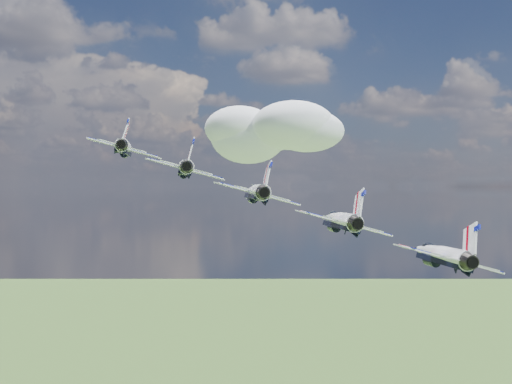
{
  "coord_description": "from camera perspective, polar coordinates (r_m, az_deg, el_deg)",
  "views": [
    {
      "loc": [
        -1.36,
        -65.86,
        143.87
      ],
      "look_at": [
        8.78,
        17.92,
        143.19
      ],
      "focal_mm": 45.0,
      "sensor_mm": 36.0,
      "label": 1
    }
  ],
  "objects": [
    {
      "name": "jet_1",
      "position": [
        92.11,
        -6.29,
        2.12
      ],
      "size": [
        11.75,
        16.01,
        7.38
      ],
      "primitive_type": null,
      "rotation": [
        0.0,
        0.26,
        0.01
      ],
      "color": "silver"
    },
    {
      "name": "cloud_far",
      "position": [
        315.36,
        1.58,
        5.62
      ],
      "size": [
        60.53,
        47.56,
        23.78
      ],
      "primitive_type": "ellipsoid",
      "color": "white"
    },
    {
      "name": "jet_2",
      "position": [
        84.39,
        0.0,
        0.0
      ],
      "size": [
        11.75,
        16.01,
        7.38
      ],
      "primitive_type": null,
      "rotation": [
        0.0,
        0.26,
        0.01
      ],
      "color": "silver"
    },
    {
      "name": "jet_0",
      "position": [
        100.87,
        -11.55,
        3.88
      ],
      "size": [
        11.75,
        16.01,
        7.38
      ],
      "primitive_type": null,
      "rotation": [
        0.0,
        0.26,
        0.01
      ],
      "color": "silver"
    },
    {
      "name": "jet_3",
      "position": [
        78.02,
        7.43,
        -2.51
      ],
      "size": [
        11.75,
        16.01,
        7.38
      ],
      "primitive_type": null,
      "rotation": [
        0.0,
        0.26,
        0.01
      ],
      "color": "white"
    },
    {
      "name": "jet_4",
      "position": [
        73.34,
        16.02,
        -5.34
      ],
      "size": [
        11.75,
        16.01,
        7.38
      ],
      "primitive_type": null,
      "rotation": [
        0.0,
        0.26,
        0.01
      ],
      "color": "white"
    }
  ]
}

